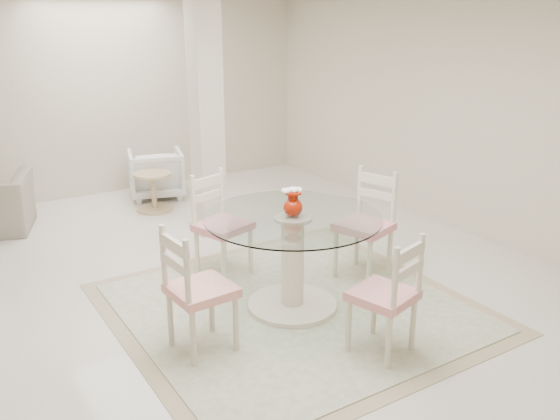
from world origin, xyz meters
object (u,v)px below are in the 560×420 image
column (206,117)px  dining_chair_north (218,217)px  dining_chair_west (192,282)px  dining_chair_east (368,216)px  side_table (154,193)px  red_vase (293,203)px  dining_chair_south (391,288)px  dining_table (293,263)px  armchair_white (156,174)px

column → dining_chair_north: (-0.46, -1.15, -0.76)m
dining_chair_west → dining_chair_east: bearing=-83.2°
side_table → dining_chair_east: bearing=-70.9°
column → side_table: bearing=105.5°
red_vase → dining_chair_south: 1.10m
red_vase → side_table: 3.29m
column → dining_table: size_ratio=1.82×
column → dining_chair_south: 3.25m
dining_chair_east → dining_chair_west: bearing=-97.3°
armchair_white → side_table: armchair_white is taller
dining_table → dining_chair_east: bearing=11.6°
red_vase → side_table: bearing=90.6°
column → red_vase: size_ratio=11.01×
dining_table → side_table: dining_table is taller
dining_table → side_table: (-0.03, 3.21, -0.20)m
dining_table → column: bearing=83.1°
dining_table → red_vase: bearing=84.3°
dining_chair_north → side_table: bearing=68.3°
column → dining_chair_west: 2.77m
dining_chair_east → dining_chair_north: dining_chair_east is taller
column → dining_chair_east: 2.21m
dining_chair_east → side_table: (-1.04, 3.00, -0.37)m
red_vase → column: bearing=83.1°
armchair_white → side_table: (-0.25, -0.55, -0.10)m
column → side_table: column is taller
dining_chair_south → side_table: 4.23m
dining_chair_south → side_table: bearing=-103.0°
armchair_white → dining_chair_south: bearing=105.7°
armchair_white → red_vase: bearing=102.6°
dining_table → dining_chair_west: bearing=-169.4°
side_table → dining_table: bearing=-89.4°
red_vase → dining_chair_east: size_ratio=0.21×
dining_chair_east → side_table: size_ratio=2.29×
red_vase → side_table: size_ratio=0.49×
dining_chair_east → armchair_white: (-0.79, 3.55, -0.27)m
dining_table → dining_chair_north: 1.03m
dining_chair_east → red_vase: bearing=-97.0°
dining_table → dining_chair_west: 1.03m
dining_table → red_vase: red_vase is taller
dining_table → dining_chair_west: (-1.00, -0.19, 0.15)m
red_vase → dining_chair_east: dining_chair_east is taller
column → dining_chair_south: column is taller
dining_chair_north → armchair_white: dining_chair_north is taller
dining_table → red_vase: 0.54m
red_vase → dining_chair_east: bearing=11.5°
dining_chair_south → column: bearing=-107.2°
dining_chair_north → side_table: size_ratio=2.23×
red_vase → dining_chair_north: (-0.20, 1.00, -0.38)m
dining_chair_south → dining_chair_north: bearing=-94.7°
dining_chair_north → dining_chair_west: (-0.80, -1.19, -0.01)m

